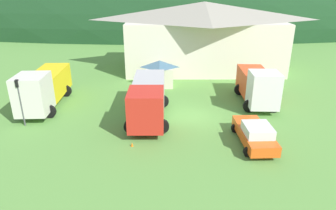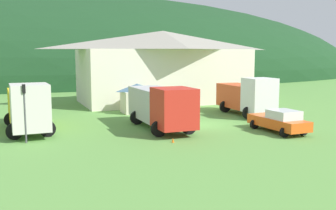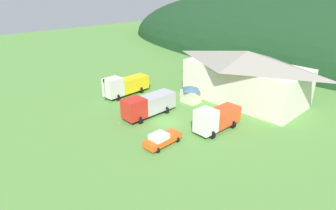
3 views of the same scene
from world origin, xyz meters
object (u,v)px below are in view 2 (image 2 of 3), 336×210
service_pickup_orange (279,121)px  traffic_light_west (25,107)px  traffic_cone_near_pickup (173,142)px  crane_truck_red (161,105)px  heavy_rig_white (247,96)px  play_shed_cream (137,98)px  flatbed_truck_yellow (28,106)px  depot_building (163,66)px

service_pickup_orange → traffic_light_west: size_ratio=1.35×
service_pickup_orange → traffic_cone_near_pickup: 8.42m
crane_truck_red → traffic_light_west: bearing=-83.1°
heavy_rig_white → traffic_light_west: (-19.27, -4.50, 0.51)m
crane_truck_red → heavy_rig_white: (9.68, 3.36, -0.01)m
play_shed_cream → flatbed_truck_yellow: flatbed_truck_yellow is taller
traffic_light_west → flatbed_truck_yellow: bearing=85.7°
traffic_light_west → traffic_cone_near_pickup: 9.60m
depot_building → heavy_rig_white: (3.57, -12.32, -2.44)m
play_shed_cream → heavy_rig_white: (8.93, -5.17, 0.36)m
heavy_rig_white → crane_truck_red: bearing=-68.8°
depot_building → service_pickup_orange: size_ratio=4.00×
traffic_cone_near_pickup → flatbed_truck_yellow: bearing=139.9°
service_pickup_orange → flatbed_truck_yellow: bearing=-114.1°
play_shed_cream → flatbed_truck_yellow: bearing=-149.7°
crane_truck_red → traffic_cone_near_pickup: 4.88m
play_shed_cream → traffic_light_west: size_ratio=0.81×
traffic_light_west → depot_building: bearing=47.0°
play_shed_cream → flatbed_truck_yellow: 11.66m
flatbed_truck_yellow → service_pickup_orange: flatbed_truck_yellow is taller
depot_building → flatbed_truck_yellow: size_ratio=2.36×
flatbed_truck_yellow → crane_truck_red: (9.31, -2.65, -0.06)m
flatbed_truck_yellow → traffic_cone_near_pickup: flatbed_truck_yellow is taller
play_shed_cream → heavy_rig_white: size_ratio=0.42×
flatbed_truck_yellow → heavy_rig_white: size_ratio=1.19×
crane_truck_red → service_pickup_orange: (7.49, -4.22, -0.99)m
depot_building → heavy_rig_white: size_ratio=2.80×
flatbed_truck_yellow → heavy_rig_white: (18.99, 0.71, -0.07)m
traffic_light_west → heavy_rig_white: bearing=13.2°
crane_truck_red → play_shed_cream: bearing=175.1°
heavy_rig_white → traffic_light_west: 19.80m
crane_truck_red → heavy_rig_white: heavy_rig_white is taller
service_pickup_orange → traffic_light_west: (-17.08, 3.08, 1.49)m
service_pickup_orange → traffic_cone_near_pickup: bearing=-90.3°
service_pickup_orange → crane_truck_red: bearing=-121.2°
depot_building → service_pickup_orange: 20.24m
depot_building → crane_truck_red: 17.00m
traffic_light_west → traffic_cone_near_pickup: size_ratio=6.22×
crane_truck_red → heavy_rig_white: 10.25m
service_pickup_orange → traffic_light_west: bearing=-102.1°
flatbed_truck_yellow → crane_truck_red: 9.68m
heavy_rig_white → traffic_cone_near_pickup: 13.26m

